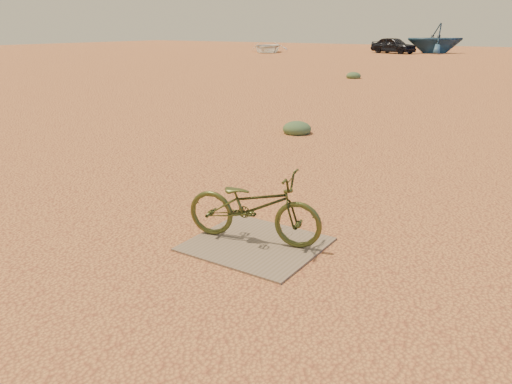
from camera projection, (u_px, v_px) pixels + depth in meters
The scene contains 8 objects.
ground at pixel (319, 239), 5.54m from camera, with size 120.00×120.00×0.00m, color #CD8346.
plywood_board at pixel (256, 244), 5.37m from camera, with size 1.34×1.22×0.02m, color #786452.
bicycle at pixel (254, 206), 5.32m from camera, with size 0.52×1.51×0.79m, color #3D461E.
car at pixel (393, 45), 43.15m from camera, with size 1.61×3.99×1.36m, color black.
boat_near_left at pixel (267, 47), 44.67m from camera, with size 3.40×4.76×0.99m, color white.
boat_far_left at pixel (435, 38), 43.12m from camera, with size 4.12×4.77×2.51m, color navy.
kale_a at pixel (297, 133), 10.99m from camera, with size 0.63×0.63×0.35m, color #486440.
kale_c at pixel (353, 78), 22.58m from camera, with size 0.66×0.66×0.36m, color #486440.
Camera 1 is at (2.20, -4.64, 2.24)m, focal length 35.00 mm.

